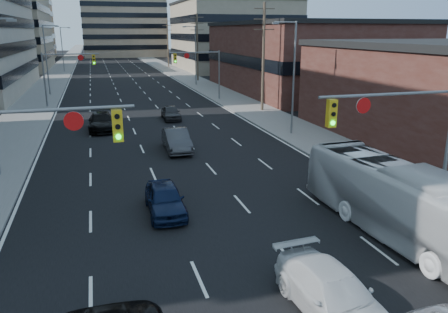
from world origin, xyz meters
TOP-DOWN VIEW (x-y plane):
  - road_surface at (0.00, 130.00)m, footprint 18.00×300.00m
  - sidewalk_left at (-11.50, 130.00)m, footprint 5.00×300.00m
  - sidewalk_right at (11.50, 130.00)m, footprint 5.00×300.00m
  - storefront_right_mid at (24.00, 50.00)m, footprint 20.00×30.00m
  - office_right_far at (25.00, 88.00)m, footprint 22.00×28.00m
  - bg_block_left at (-28.00, 140.00)m, footprint 24.00×24.00m
  - bg_block_right at (32.00, 130.00)m, footprint 22.00×22.00m
  - signal_near_left at (-7.45, 8.00)m, footprint 6.59×0.33m
  - signal_near_right at (7.45, 8.00)m, footprint 6.59×0.33m
  - signal_far_left at (-7.68, 45.00)m, footprint 6.09×0.33m
  - signal_far_right at (7.68, 45.00)m, footprint 6.09×0.33m
  - utility_pole_block at (12.20, 36.00)m, footprint 2.20×0.28m
  - utility_pole_midblock at (12.20, 66.00)m, footprint 2.20×0.28m
  - utility_pole_distant at (12.20, 96.00)m, footprint 2.20×0.28m
  - streetlight_left_mid at (-10.34, 55.00)m, footprint 2.03×0.22m
  - streetlight_left_far at (-10.34, 90.00)m, footprint 2.03×0.22m
  - streetlight_right_near at (10.34, 25.00)m, footprint 2.03×0.22m
  - streetlight_right_far at (10.34, 60.00)m, footprint 2.03×0.22m
  - white_van at (1.60, 2.92)m, footprint 2.32×5.02m
  - transit_bus at (6.96, 6.77)m, footprint 3.10×11.12m
  - sedan_blue at (-2.00, 12.02)m, footprint 1.74×4.16m
  - sedan_grey_center at (0.56, 22.87)m, footprint 1.74×4.69m
  - sedan_black_far at (-4.44, 31.29)m, footprint 2.18×5.18m
  - sedan_grey_right at (2.10, 34.27)m, footprint 1.68×4.02m

SIDE VIEW (x-z plane):
  - road_surface at x=0.00m, z-range 0.00..0.02m
  - sidewalk_left at x=-11.50m, z-range 0.00..0.15m
  - sidewalk_right at x=11.50m, z-range 0.00..0.15m
  - sedan_grey_right at x=2.10m, z-range 0.00..1.36m
  - sedan_blue at x=-2.00m, z-range 0.00..1.41m
  - white_van at x=1.60m, z-range 0.00..1.42m
  - sedan_black_far at x=-4.44m, z-range 0.00..1.49m
  - sedan_grey_center at x=0.56m, z-range 0.00..1.53m
  - transit_bus at x=6.96m, z-range 0.00..3.07m
  - signal_far_left at x=-7.68m, z-range 1.30..7.30m
  - signal_far_right at x=7.68m, z-range 1.30..7.30m
  - signal_near_left at x=-7.45m, z-range 1.33..7.33m
  - signal_near_right at x=7.45m, z-range 1.33..7.33m
  - storefront_right_mid at x=24.00m, z-range 0.00..9.00m
  - streetlight_left_mid at x=-10.34m, z-range 0.55..9.55m
  - streetlight_left_far at x=-10.34m, z-range 0.55..9.55m
  - streetlight_right_near at x=10.34m, z-range 0.55..9.55m
  - streetlight_right_far at x=10.34m, z-range 0.55..9.55m
  - utility_pole_block at x=12.20m, z-range 0.28..11.28m
  - utility_pole_midblock at x=12.20m, z-range 0.28..11.28m
  - utility_pole_distant at x=12.20m, z-range 0.28..11.28m
  - bg_block_right at x=32.00m, z-range 0.00..12.00m
  - office_right_far at x=25.00m, z-range 0.00..14.00m
  - bg_block_left at x=-28.00m, z-range 0.00..20.00m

